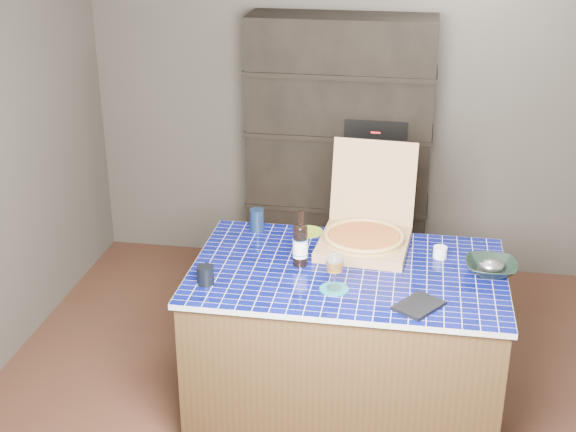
% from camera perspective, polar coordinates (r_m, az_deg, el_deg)
% --- Properties ---
extents(room, '(3.50, 3.50, 3.50)m').
position_cam_1_polar(room, '(3.85, 1.27, 2.41)').
color(room, '#4F3322').
rests_on(room, ground).
extents(shelving_unit, '(1.20, 0.41, 1.80)m').
position_cam_1_polar(shelving_unit, '(5.39, 3.70, 4.62)').
color(shelving_unit, black).
rests_on(shelving_unit, floor).
extents(kitchen_island, '(1.53, 0.97, 0.84)m').
position_cam_1_polar(kitchen_island, '(4.13, 4.12, -8.96)').
color(kitchen_island, '#3F2E18').
rests_on(kitchen_island, floor).
extents(pizza_box, '(0.49, 0.58, 0.49)m').
position_cam_1_polar(pizza_box, '(4.14, 5.49, -1.30)').
color(pizza_box, tan).
rests_on(pizza_box, kitchen_island).
extents(mead_bottle, '(0.08, 0.08, 0.29)m').
position_cam_1_polar(mead_bottle, '(3.91, 0.88, -2.00)').
color(mead_bottle, black).
rests_on(mead_bottle, kitchen_island).
extents(teal_trivet, '(0.14, 0.14, 0.01)m').
position_cam_1_polar(teal_trivet, '(3.74, 3.30, -5.21)').
color(teal_trivet, '#176D78').
rests_on(teal_trivet, kitchen_island).
extents(wine_glass, '(0.08, 0.08, 0.19)m').
position_cam_1_polar(wine_glass, '(3.68, 3.34, -3.43)').
color(wine_glass, white).
rests_on(wine_glass, teal_trivet).
extents(tumbler, '(0.08, 0.08, 0.09)m').
position_cam_1_polar(tumbler, '(3.78, -5.89, -4.20)').
color(tumbler, black).
rests_on(tumbler, kitchen_island).
extents(dvd_case, '(0.25, 0.26, 0.02)m').
position_cam_1_polar(dvd_case, '(3.63, 9.29, -6.31)').
color(dvd_case, black).
rests_on(dvd_case, kitchen_island).
extents(bowl, '(0.25, 0.25, 0.06)m').
position_cam_1_polar(bowl, '(3.99, 14.24, -3.56)').
color(bowl, black).
rests_on(bowl, kitchen_island).
extents(foil_contents, '(0.12, 0.10, 0.06)m').
position_cam_1_polar(foil_contents, '(3.98, 14.26, -3.44)').
color(foil_contents, '#B6B4C0').
rests_on(foil_contents, bowl).
extents(white_jar, '(0.07, 0.07, 0.06)m').
position_cam_1_polar(white_jar, '(4.09, 10.76, -2.55)').
color(white_jar, white).
rests_on(white_jar, kitchen_island).
extents(navy_cup, '(0.08, 0.08, 0.12)m').
position_cam_1_polar(navy_cup, '(4.32, -2.22, -0.28)').
color(navy_cup, black).
rests_on(navy_cup, kitchen_island).
extents(green_trivet, '(0.16, 0.16, 0.01)m').
position_cam_1_polar(green_trivet, '(4.31, 1.43, -1.12)').
color(green_trivet, '#98C029').
rests_on(green_trivet, kitchen_island).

